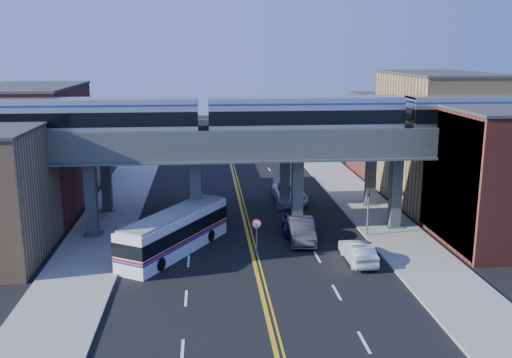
% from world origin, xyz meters
% --- Properties ---
extents(ground, '(120.00, 120.00, 0.00)m').
position_xyz_m(ground, '(0.00, 0.00, 0.00)').
color(ground, black).
rests_on(ground, ground).
extents(sidewalk_west, '(5.00, 70.00, 0.16)m').
position_xyz_m(sidewalk_west, '(-11.50, 10.00, 0.08)').
color(sidewalk_west, gray).
rests_on(sidewalk_west, ground).
extents(sidewalk_east, '(5.00, 70.00, 0.16)m').
position_xyz_m(sidewalk_east, '(11.50, 10.00, 0.08)').
color(sidewalk_east, gray).
rests_on(sidewalk_east, ground).
extents(building_west_b, '(8.00, 14.00, 11.00)m').
position_xyz_m(building_west_b, '(-18.50, 16.00, 5.50)').
color(building_west_b, maroon).
rests_on(building_west_b, ground).
extents(building_west_c, '(8.00, 10.00, 8.00)m').
position_xyz_m(building_west_c, '(-18.50, 29.00, 4.00)').
color(building_west_c, '#A58455').
rests_on(building_west_c, ground).
extents(building_east_a, '(8.00, 10.00, 10.00)m').
position_xyz_m(building_east_a, '(18.50, 4.00, 5.00)').
color(building_east_a, maroon).
rests_on(building_east_a, ground).
extents(building_east_b, '(8.00, 14.00, 12.00)m').
position_xyz_m(building_east_b, '(18.50, 16.00, 6.00)').
color(building_east_b, '#A58455').
rests_on(building_east_b, ground).
extents(building_east_c, '(8.00, 10.00, 9.00)m').
position_xyz_m(building_east_c, '(18.50, 29.00, 4.50)').
color(building_east_c, maroon).
rests_on(building_east_c, ground).
extents(mural_panel, '(0.10, 9.50, 9.50)m').
position_xyz_m(mural_panel, '(14.55, 4.00, 4.75)').
color(mural_panel, teal).
rests_on(mural_panel, ground).
extents(elevated_viaduct_near, '(52.00, 3.60, 7.40)m').
position_xyz_m(elevated_viaduct_near, '(0.00, 8.00, 6.47)').
color(elevated_viaduct_near, '#424D4C').
rests_on(elevated_viaduct_near, ground).
extents(elevated_viaduct_far, '(52.00, 3.60, 7.40)m').
position_xyz_m(elevated_viaduct_far, '(0.00, 15.00, 6.47)').
color(elevated_viaduct_far, '#424D4C').
rests_on(elevated_viaduct_far, ground).
extents(transit_train, '(46.09, 2.89, 3.36)m').
position_xyz_m(transit_train, '(4.51, 8.00, 9.22)').
color(transit_train, black).
rests_on(transit_train, elevated_viaduct_near).
extents(stop_sign, '(0.76, 0.09, 2.63)m').
position_xyz_m(stop_sign, '(0.30, 3.00, 1.76)').
color(stop_sign, slate).
rests_on(stop_sign, ground).
extents(traffic_signal, '(0.15, 0.18, 4.10)m').
position_xyz_m(traffic_signal, '(9.20, 6.00, 2.30)').
color(traffic_signal, slate).
rests_on(traffic_signal, ground).
extents(transit_bus, '(7.71, 10.65, 2.82)m').
position_xyz_m(transit_bus, '(-5.47, 3.99, 1.45)').
color(transit_bus, white).
rests_on(transit_bus, ground).
extents(car_lane_a, '(2.12, 4.47, 1.48)m').
position_xyz_m(car_lane_a, '(3.72, 7.85, 0.74)').
color(car_lane_a, '#10113C').
rests_on(car_lane_a, ground).
extents(car_lane_b, '(2.23, 5.35, 1.72)m').
position_xyz_m(car_lane_b, '(3.97, 5.49, 0.86)').
color(car_lane_b, '#313134').
rests_on(car_lane_b, ground).
extents(car_lane_c, '(2.85, 6.11, 1.69)m').
position_xyz_m(car_lane_c, '(4.74, 16.83, 0.85)').
color(car_lane_c, silver).
rests_on(car_lane_c, ground).
extents(car_lane_d, '(2.79, 5.92, 1.67)m').
position_xyz_m(car_lane_d, '(4.81, 19.24, 0.83)').
color(car_lane_d, '#AAAAAE').
rests_on(car_lane_d, ground).
extents(car_parked_curb, '(1.71, 4.60, 1.50)m').
position_xyz_m(car_parked_curb, '(7.06, 0.82, 0.75)').
color(car_parked_curb, silver).
rests_on(car_parked_curb, ground).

